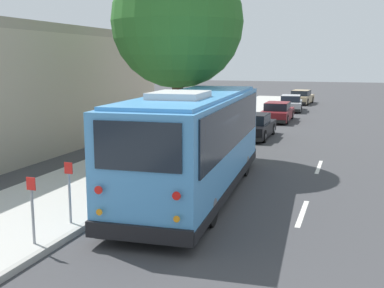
% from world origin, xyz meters
% --- Properties ---
extents(ground_plane, '(160.00, 160.00, 0.00)m').
position_xyz_m(ground_plane, '(0.00, 0.00, 0.00)').
color(ground_plane, '#3D3D3F').
extents(sidewalk_slab, '(80.00, 3.96, 0.15)m').
position_xyz_m(sidewalk_slab, '(0.00, 3.77, 0.07)').
color(sidewalk_slab, '#B2AFA8').
rests_on(sidewalk_slab, ground).
extents(curb_strip, '(80.00, 0.14, 0.15)m').
position_xyz_m(curb_strip, '(0.00, 1.72, 0.07)').
color(curb_strip, '#9D9A94').
rests_on(curb_strip, ground).
extents(shuttle_bus, '(9.82, 3.23, 3.26)m').
position_xyz_m(shuttle_bus, '(0.70, 0.14, 1.74)').
color(shuttle_bus, '#4C93D1').
rests_on(shuttle_bus, ground).
extents(parked_sedan_black, '(4.39, 1.84, 1.28)m').
position_xyz_m(parked_sedan_black, '(12.05, 0.66, 0.60)').
color(parked_sedan_black, black).
rests_on(parked_sedan_black, ground).
extents(parked_sedan_maroon, '(4.69, 1.85, 1.28)m').
position_xyz_m(parked_sedan_maroon, '(19.44, 0.53, 0.59)').
color(parked_sedan_maroon, maroon).
rests_on(parked_sedan_maroon, ground).
extents(parked_sedan_silver, '(4.58, 2.07, 1.28)m').
position_xyz_m(parked_sedan_silver, '(26.37, 0.54, 0.59)').
color(parked_sedan_silver, '#A8AAAF').
rests_on(parked_sedan_silver, ground).
extents(parked_sedan_tan, '(4.76, 2.05, 1.29)m').
position_xyz_m(parked_sedan_tan, '(33.04, 0.43, 0.60)').
color(parked_sedan_tan, tan).
rests_on(parked_sedan_tan, ground).
extents(street_tree, '(5.22, 5.22, 8.82)m').
position_xyz_m(street_tree, '(5.54, 2.45, 5.92)').
color(street_tree, brown).
rests_on(street_tree, sidewalk_slab).
extents(sign_post_near, '(0.06, 0.22, 1.48)m').
position_xyz_m(sign_post_near, '(-4.61, 2.07, 0.91)').
color(sign_post_near, gray).
rests_on(sign_post_near, sidewalk_slab).
extents(sign_post_far, '(0.06, 0.22, 1.51)m').
position_xyz_m(sign_post_far, '(-3.18, 2.07, 0.93)').
color(sign_post_far, gray).
rests_on(sign_post_far, sidewalk_slab).
extents(fire_hydrant, '(0.22, 0.22, 0.81)m').
position_xyz_m(fire_hydrant, '(8.78, 2.29, 0.55)').
color(fire_hydrant, gold).
rests_on(fire_hydrant, sidewalk_slab).
extents(building_backdrop, '(17.19, 7.01, 5.61)m').
position_xyz_m(building_backdrop, '(6.33, 11.06, 2.61)').
color(building_backdrop, tan).
rests_on(building_backdrop, ground).
extents(lane_stripe_mid, '(2.40, 0.14, 0.01)m').
position_xyz_m(lane_stripe_mid, '(-0.13, -3.19, 0.00)').
color(lane_stripe_mid, silver).
rests_on(lane_stripe_mid, ground).
extents(lane_stripe_ahead, '(2.40, 0.14, 0.01)m').
position_xyz_m(lane_stripe_ahead, '(5.87, -3.19, 0.00)').
color(lane_stripe_ahead, silver).
rests_on(lane_stripe_ahead, ground).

